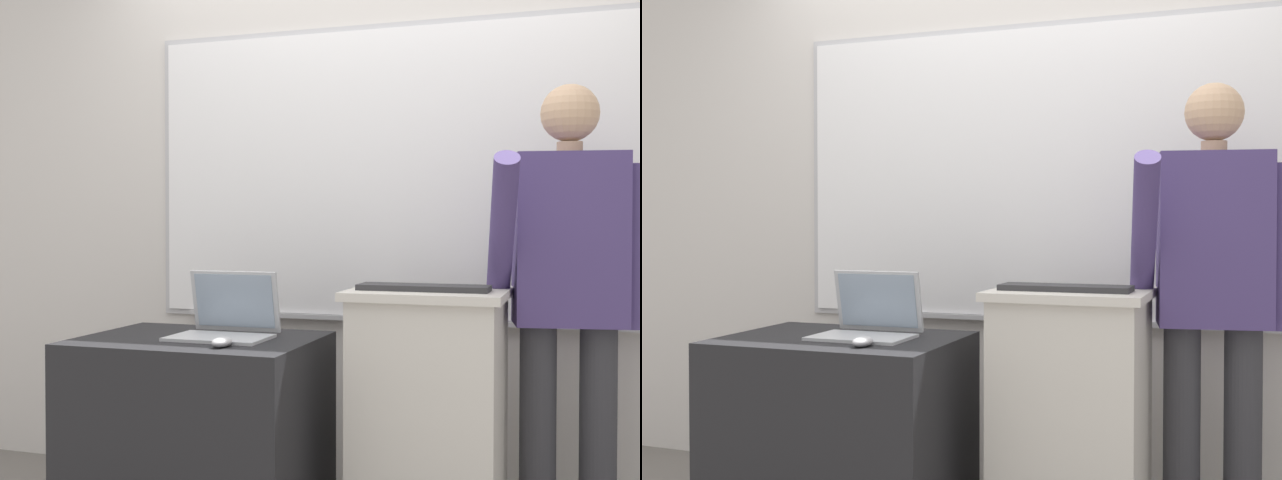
{
  "view_description": "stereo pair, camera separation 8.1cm",
  "coord_description": "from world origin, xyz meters",
  "views": [
    {
      "loc": [
        0.9,
        -2.32,
        1.19
      ],
      "look_at": [
        -0.0,
        0.37,
        1.12
      ],
      "focal_mm": 45.0,
      "sensor_mm": 36.0,
      "label": 1
    },
    {
      "loc": [
        0.98,
        -2.29,
        1.19
      ],
      "look_at": [
        -0.0,
        0.37,
        1.12
      ],
      "focal_mm": 45.0,
      "sensor_mm": 36.0,
      "label": 2
    }
  ],
  "objects": [
    {
      "name": "back_wall",
      "position": [
        0.01,
        1.14,
        1.44
      ],
      "size": [
        6.4,
        0.17,
        2.89
      ],
      "color": "silver",
      "rests_on": "ground_plane"
    },
    {
      "name": "lectern_podium",
      "position": [
        0.37,
        0.48,
        0.48
      ],
      "size": [
        0.54,
        0.51,
        0.95
      ],
      "color": "beige",
      "rests_on": "ground_plane"
    },
    {
      "name": "wireless_keyboard",
      "position": [
        0.36,
        0.42,
        0.96
      ],
      "size": [
        0.45,
        0.14,
        0.02
      ],
      "color": "#2D2D30",
      "rests_on": "lectern_podium"
    },
    {
      "name": "person_presenter",
      "position": [
        0.83,
        0.67,
        0.96
      ],
      "size": [
        0.55,
        0.58,
        1.68
      ],
      "rotation": [
        0.0,
        0.0,
        0.18
      ],
      "color": "#333338",
      "rests_on": "ground_plane"
    },
    {
      "name": "laptop",
      "position": [
        -0.34,
        0.32,
        0.84
      ],
      "size": [
        0.35,
        0.28,
        0.24
      ],
      "color": "#B7BABF",
      "rests_on": "side_desk"
    },
    {
      "name": "computer_mouse_by_laptop",
      "position": [
        -0.25,
        0.09,
        0.79
      ],
      "size": [
        0.06,
        0.1,
        0.03
      ],
      "color": "#BCBCC1",
      "rests_on": "side_desk"
    },
    {
      "name": "side_desk",
      "position": [
        -0.43,
        0.26,
        0.39
      ],
      "size": [
        0.84,
        0.63,
        0.77
      ],
      "color": "black",
      "rests_on": "ground_plane"
    }
  ]
}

